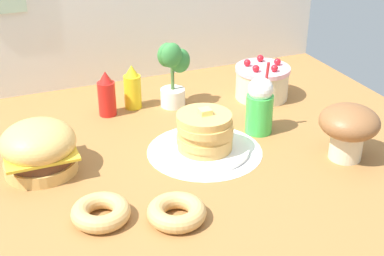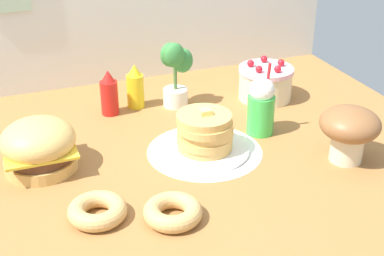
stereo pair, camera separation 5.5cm
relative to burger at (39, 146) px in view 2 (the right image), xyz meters
name	(u,v)px [view 2 (the right image)]	position (x,y,z in m)	size (l,w,h in m)	color
ground_plane	(186,159)	(0.55, -0.11, -0.11)	(2.26, 1.80, 0.02)	#9E6B38
doily_mat	(205,151)	(0.64, -0.10, -0.10)	(0.47, 0.47, 0.00)	white
burger	(39,146)	(0.00, 0.00, 0.00)	(0.28, 0.28, 0.20)	#DBA859
pancake_stack	(205,135)	(0.63, -0.11, -0.02)	(0.36, 0.36, 0.19)	white
layer_cake	(265,83)	(1.11, 0.29, -0.01)	(0.27, 0.27, 0.19)	beige
ketchup_bottle	(109,94)	(0.36, 0.39, 0.00)	(0.08, 0.08, 0.21)	red
mustard_bottle	(135,87)	(0.49, 0.42, 0.00)	(0.08, 0.08, 0.21)	yellow
cream_soda_cup	(261,106)	(0.92, -0.03, 0.03)	(0.12, 0.12, 0.32)	green
donut_pink_glaze	(97,210)	(0.13, -0.39, -0.07)	(0.20, 0.20, 0.06)	tan
donut_chocolate	(173,211)	(0.37, -0.49, -0.07)	(0.20, 0.20, 0.06)	tan
potted_plant	(176,71)	(0.68, 0.36, 0.08)	(0.15, 0.13, 0.33)	white
mushroom_stool	(349,129)	(1.13, -0.36, 0.04)	(0.24, 0.24, 0.22)	beige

